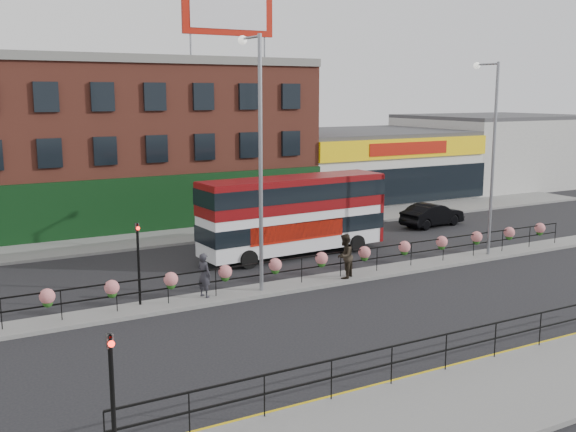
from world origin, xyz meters
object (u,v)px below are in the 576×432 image
car (432,215)px  lamp_column_west (257,141)px  lamp_column_east (490,142)px  pedestrian_a (204,275)px  double_decker_bus (294,208)px  pedestrian_b (345,256)px

car → lamp_column_west: (-15.88, -7.41, 5.56)m
lamp_column_west → lamp_column_east: bearing=0.2°
car → pedestrian_a: 19.73m
car → pedestrian_a: pedestrian_a is taller
double_decker_bus → car: (11.35, 2.47, -1.75)m
double_decker_bus → lamp_column_west: 7.71m
double_decker_bus → pedestrian_b: bearing=-95.1°
double_decker_bus → pedestrian_b: size_ratio=5.11×
double_decker_bus → lamp_column_west: size_ratio=0.98×
pedestrian_b → lamp_column_west: 6.56m
pedestrian_a → lamp_column_east: size_ratio=0.19×
car → lamp_column_west: bearing=107.2°
double_decker_bus → lamp_column_east: lamp_column_east is taller
double_decker_bus → lamp_column_west: lamp_column_west is taller
double_decker_bus → pedestrian_a: double_decker_bus is taller
double_decker_bus → pedestrian_a: (-6.95, -4.92, -1.43)m
lamp_column_east → pedestrian_a: bearing=-179.9°
double_decker_bus → car: bearing=12.3°
pedestrian_b → double_decker_bus: bearing=-131.0°
lamp_column_west → pedestrian_b: bearing=-5.2°
double_decker_bus → pedestrian_b: (-0.48, -5.31, -1.34)m
lamp_column_east → pedestrian_b: bearing=-177.3°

